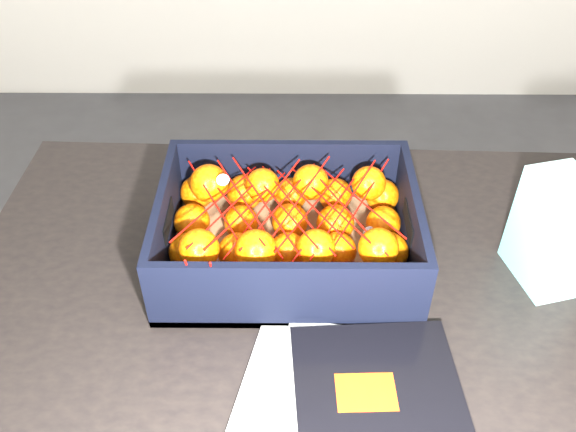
{
  "coord_description": "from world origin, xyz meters",
  "views": [
    {
      "loc": [
        0.03,
        -0.75,
        1.44
      ],
      "look_at": [
        0.03,
        -0.08,
        0.86
      ],
      "focal_mm": 38.52,
      "sensor_mm": 36.0,
      "label": 1
    }
  ],
  "objects_px": {
    "produce_crate": "(288,238)",
    "magazine_stack": "(354,419)",
    "retail_carton": "(554,233)",
    "table": "(351,347)"
  },
  "relations": [
    {
      "from": "magazine_stack",
      "to": "produce_crate",
      "type": "relative_size",
      "value": 0.85
    },
    {
      "from": "produce_crate",
      "to": "magazine_stack",
      "type": "bearing_deg",
      "value": -74.1
    },
    {
      "from": "magazine_stack",
      "to": "retail_carton",
      "type": "height_order",
      "value": "retail_carton"
    },
    {
      "from": "table",
      "to": "magazine_stack",
      "type": "distance_m",
      "value": 0.22
    },
    {
      "from": "magazine_stack",
      "to": "produce_crate",
      "type": "height_order",
      "value": "produce_crate"
    },
    {
      "from": "retail_carton",
      "to": "produce_crate",
      "type": "bearing_deg",
      "value": 160.22
    },
    {
      "from": "table",
      "to": "magazine_stack",
      "type": "xyz_separation_m",
      "value": [
        -0.02,
        -0.19,
        0.11
      ]
    },
    {
      "from": "retail_carton",
      "to": "magazine_stack",
      "type": "bearing_deg",
      "value": -154.34
    },
    {
      "from": "magazine_stack",
      "to": "produce_crate",
      "type": "bearing_deg",
      "value": 105.9
    },
    {
      "from": "magazine_stack",
      "to": "retail_carton",
      "type": "bearing_deg",
      "value": 40.0
    }
  ]
}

